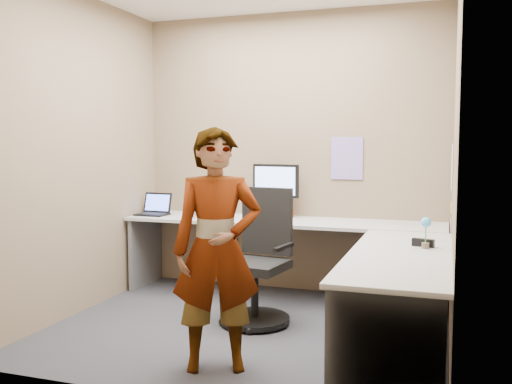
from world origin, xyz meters
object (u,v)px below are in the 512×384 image
(monitor, at_px, (276,183))
(person, at_px, (217,250))
(office_chair, at_px, (258,269))
(desk, at_px, (313,249))

(monitor, bearing_deg, person, -74.57)
(monitor, xyz_separation_m, person, (0.19, -1.94, -0.28))
(monitor, bearing_deg, office_chair, -71.71)
(desk, height_order, office_chair, office_chair)
(office_chair, xyz_separation_m, person, (0.05, -0.99, 0.34))
(desk, relative_size, person, 1.93)
(desk, xyz_separation_m, monitor, (-0.55, 0.76, 0.47))
(office_chair, bearing_deg, desk, 34.64)
(desk, xyz_separation_m, person, (-0.35, -1.18, 0.18))
(office_chair, bearing_deg, monitor, 107.11)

